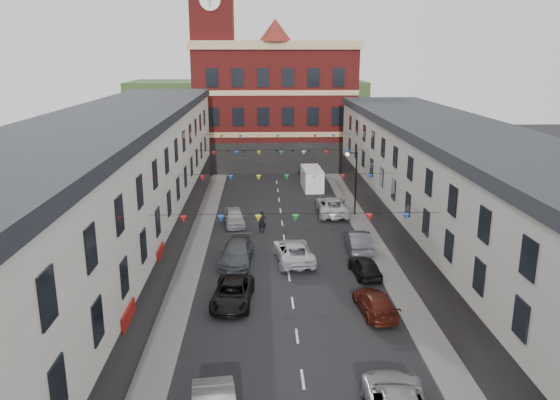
{
  "coord_description": "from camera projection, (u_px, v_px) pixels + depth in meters",
  "views": [
    {
      "loc": [
        -1.84,
        -34.06,
        14.52
      ],
      "look_at": [
        -0.37,
        6.87,
        3.51
      ],
      "focal_mm": 35.0,
      "sensor_mm": 36.0,
      "label": 1
    }
  ],
  "objects": [
    {
      "name": "civic_building",
      "position": [
        274.0,
        104.0,
        71.22
      ],
      "size": [
        20.6,
        13.3,
        18.5
      ],
      "color": "maroon",
      "rests_on": "ground"
    },
    {
      "name": "car_left_c",
      "position": [
        233.0,
        294.0,
        32.52
      ],
      "size": [
        2.65,
        5.08,
        1.37
      ],
      "primitive_type": "imported",
      "rotation": [
        0.0,
        0.0,
        -0.08
      ],
      "color": "black",
      "rests_on": "ground"
    },
    {
      "name": "car_right_c",
      "position": [
        375.0,
        303.0,
        31.39
      ],
      "size": [
        2.21,
        4.6,
        1.29
      ],
      "primitive_type": "imported",
      "rotation": [
        0.0,
        0.0,
        3.23
      ],
      "color": "#4F170F",
      "rests_on": "ground"
    },
    {
      "name": "moving_car",
      "position": [
        293.0,
        251.0,
        39.27
      ],
      "size": [
        3.12,
        5.72,
        1.52
      ],
      "primitive_type": "imported",
      "rotation": [
        0.0,
        0.0,
        3.25
      ],
      "color": "silver",
      "rests_on": "ground"
    },
    {
      "name": "pavement_right",
      "position": [
        384.0,
        263.0,
        38.85
      ],
      "size": [
        1.8,
        64.0,
        0.15
      ],
      "primitive_type": "cube",
      "color": "#605E5B",
      "rests_on": "ground"
    },
    {
      "name": "clock_tower",
      "position": [
        213.0,
        50.0,
        66.35
      ],
      "size": [
        5.6,
        5.6,
        30.0
      ],
      "color": "maroon",
      "rests_on": "ground"
    },
    {
      "name": "car_right_e",
      "position": [
        358.0,
        241.0,
        41.38
      ],
      "size": [
        1.72,
        4.69,
        1.54
      ],
      "primitive_type": "imported",
      "rotation": [
        0.0,
        0.0,
        3.12
      ],
      "color": "#4A4B51",
      "rests_on": "ground"
    },
    {
      "name": "ground",
      "position": [
        289.0,
        277.0,
        36.7
      ],
      "size": [
        160.0,
        160.0,
        0.0
      ],
      "primitive_type": "plane",
      "color": "black",
      "rests_on": "ground"
    },
    {
      "name": "pavement_left",
      "position": [
        190.0,
        266.0,
        38.38
      ],
      "size": [
        1.8,
        64.0,
        0.15
      ],
      "primitive_type": "cube",
      "color": "#605E5B",
      "rests_on": "ground"
    },
    {
      "name": "car_left_d",
      "position": [
        237.0,
        253.0,
        38.99
      ],
      "size": [
        2.56,
        5.42,
        1.53
      ],
      "primitive_type": "imported",
      "rotation": [
        0.0,
        0.0,
        -0.08
      ],
      "color": "#3F4347",
      "rests_on": "ground"
    },
    {
      "name": "white_van",
      "position": [
        312.0,
        178.0,
        60.37
      ],
      "size": [
        2.2,
        5.29,
        2.31
      ],
      "primitive_type": "cube",
      "rotation": [
        0.0,
        0.0,
        0.04
      ],
      "color": "white",
      "rests_on": "ground"
    },
    {
      "name": "terrace_left",
      "position": [
        110.0,
        198.0,
        35.87
      ],
      "size": [
        8.4,
        56.0,
        10.7
      ],
      "color": "beige",
      "rests_on": "ground"
    },
    {
      "name": "car_right_f",
      "position": [
        332.0,
        206.0,
        50.76
      ],
      "size": [
        2.82,
        5.96,
        1.64
      ],
      "primitive_type": "imported",
      "rotation": [
        0.0,
        0.0,
        3.13
      ],
      "color": "silver",
      "rests_on": "ground"
    },
    {
      "name": "terrace_right",
      "position": [
        463.0,
        202.0,
        36.82
      ],
      "size": [
        8.4,
        56.0,
        9.7
      ],
      "color": "#B3B0A8",
      "rests_on": "ground"
    },
    {
      "name": "pedestrian",
      "position": [
        262.0,
        222.0,
        45.61
      ],
      "size": [
        0.68,
        0.45,
        1.84
      ],
      "primitive_type": "imported",
      "rotation": [
        0.0,
        0.0,
        0.01
      ],
      "color": "black",
      "rests_on": "ground"
    },
    {
      "name": "car_left_e",
      "position": [
        234.0,
        217.0,
        47.6
      ],
      "size": [
        2.35,
        4.58,
        1.49
      ],
      "primitive_type": "imported",
      "rotation": [
        0.0,
        0.0,
        0.14
      ],
      "color": "#9B9DA3",
      "rests_on": "ground"
    },
    {
      "name": "street_lamp",
      "position": [
        353.0,
        175.0,
        49.43
      ],
      "size": [
        1.1,
        0.36,
        6.0
      ],
      "color": "black",
      "rests_on": "ground"
    },
    {
      "name": "distant_hill",
      "position": [
        248.0,
        110.0,
        95.11
      ],
      "size": [
        40.0,
        14.0,
        10.0
      ],
      "primitive_type": "cube",
      "color": "#2F4E24",
      "rests_on": "ground"
    },
    {
      "name": "car_right_d",
      "position": [
        365.0,
        267.0,
        36.67
      ],
      "size": [
        1.93,
        4.02,
        1.32
      ],
      "primitive_type": "imported",
      "rotation": [
        0.0,
        0.0,
        3.24
      ],
      "color": "black",
      "rests_on": "ground"
    }
  ]
}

